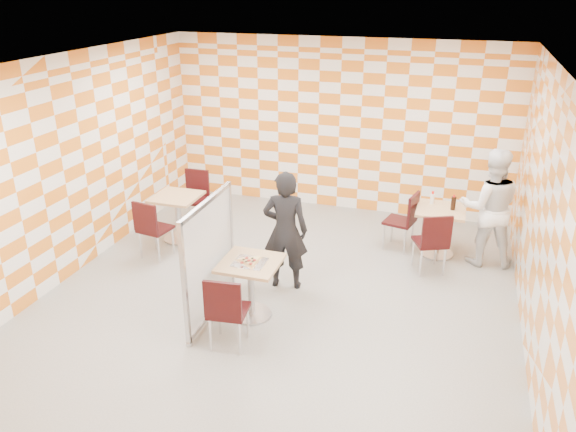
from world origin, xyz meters
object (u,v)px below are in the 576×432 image
(main_table, at_px, (251,279))
(chair_second_front, at_px, (433,239))
(chair_main_front, at_px, (226,308))
(empty_table, at_px, (177,210))
(chair_empty_near, at_px, (151,225))
(man_dark, at_px, (285,231))
(chair_empty_far, at_px, (195,193))
(partition, at_px, (210,259))
(chair_second_side, at_px, (406,217))
(soda_bottle, at_px, (453,203))
(man_white, at_px, (489,207))
(sport_bottle, at_px, (432,198))
(second_table, at_px, (440,224))

(main_table, xyz_separation_m, chair_second_front, (2.03, 1.76, 0.04))
(chair_main_front, relative_size, chair_second_front, 1.00)
(empty_table, relative_size, chair_main_front, 0.81)
(chair_empty_near, bearing_deg, man_dark, -4.28)
(main_table, xyz_separation_m, chair_empty_far, (-1.93, 2.42, 0.04))
(main_table, distance_m, man_dark, 0.91)
(partition, bearing_deg, chair_second_side, 51.85)
(main_table, bearing_deg, soda_bottle, 47.22)
(man_white, bearing_deg, main_table, 33.02)
(chair_empty_near, relative_size, man_dark, 0.56)
(partition, xyz_separation_m, man_white, (3.20, 2.53, 0.08))
(chair_main_front, distance_m, sport_bottle, 3.85)
(sport_bottle, bearing_deg, chair_second_front, -83.13)
(soda_bottle, bearing_deg, chair_empty_far, -179.92)
(chair_second_side, bearing_deg, empty_table, -168.42)
(empty_table, distance_m, chair_main_front, 3.10)
(chair_second_front, bearing_deg, empty_table, -179.45)
(chair_empty_near, relative_size, man_white, 0.53)
(empty_table, distance_m, man_white, 4.70)
(soda_bottle, bearing_deg, partition, -136.26)
(chair_main_front, xyz_separation_m, man_white, (2.75, 3.10, 0.32))
(chair_second_front, relative_size, chair_empty_near, 1.00)
(man_white, bearing_deg, partition, 30.52)
(chair_second_front, bearing_deg, sport_bottle, 96.87)
(empty_table, bearing_deg, soda_bottle, 9.66)
(chair_empty_near, bearing_deg, chair_second_front, 10.84)
(chair_second_side, height_order, man_white, man_white)
(second_table, xyz_separation_m, empty_table, (-3.98, -0.70, 0.00))
(main_table, relative_size, sport_bottle, 3.75)
(partition, bearing_deg, man_dark, 57.63)
(man_dark, distance_m, man_white, 2.99)
(chair_main_front, distance_m, chair_second_side, 3.54)
(main_table, xyz_separation_m, chair_main_front, (-0.01, -0.73, 0.04))
(second_table, xyz_separation_m, man_dark, (-1.91, -1.58, 0.31))
(main_table, distance_m, partition, 0.56)
(man_dark, xyz_separation_m, soda_bottle, (2.07, 1.59, 0.03))
(empty_table, height_order, man_white, man_white)
(main_table, bearing_deg, chair_empty_near, 152.92)
(chair_empty_far, bearing_deg, sport_bottle, 2.25)
(chair_second_front, bearing_deg, chair_empty_far, 170.50)
(empty_table, relative_size, chair_empty_near, 0.81)
(second_table, xyz_separation_m, soda_bottle, (0.16, 0.01, 0.34))
(chair_empty_near, relative_size, soda_bottle, 4.02)
(partition, height_order, man_dark, man_dark)
(chair_empty_near, distance_m, man_white, 4.90)
(second_table, height_order, chair_second_front, chair_second_front)
(empty_table, xyz_separation_m, chair_second_side, (3.48, 0.71, 0.04))
(chair_main_front, height_order, man_white, man_white)
(chair_main_front, bearing_deg, empty_table, 127.59)
(man_white, height_order, soda_bottle, man_white)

